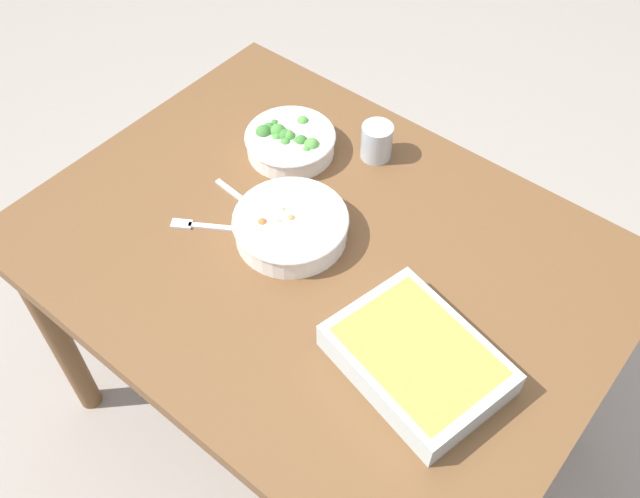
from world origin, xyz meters
TOP-DOWN VIEW (x-y plane):
  - ground_plane at (0.00, 0.00)m, footprint 6.00×6.00m
  - dining_table at (0.00, 0.00)m, footprint 1.20×0.90m
  - stew_bowl at (0.07, 0.01)m, footprint 0.24×0.24m
  - broccoli_bowl at (0.24, -0.18)m, footprint 0.21×0.21m
  - baking_dish at (-0.31, 0.11)m, footprint 0.34×0.28m
  - drink_cup at (0.08, -0.30)m, footprint 0.07×0.07m
  - spoon_by_stew at (0.19, -0.00)m, footprint 0.18×0.03m
  - fork_on_table at (0.22, 0.11)m, footprint 0.16×0.11m

SIDE VIEW (x-z plane):
  - ground_plane at x=0.00m, z-range 0.00..0.00m
  - dining_table at x=0.00m, z-range 0.28..1.02m
  - fork_on_table at x=0.22m, z-range 0.74..0.75m
  - spoon_by_stew at x=0.19m, z-range 0.74..0.75m
  - broccoli_bowl at x=0.24m, z-range 0.74..0.80m
  - stew_bowl at x=0.07m, z-range 0.74..0.80m
  - baking_dish at x=-0.31m, z-range 0.74..0.80m
  - drink_cup at x=0.08m, z-range 0.74..0.82m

